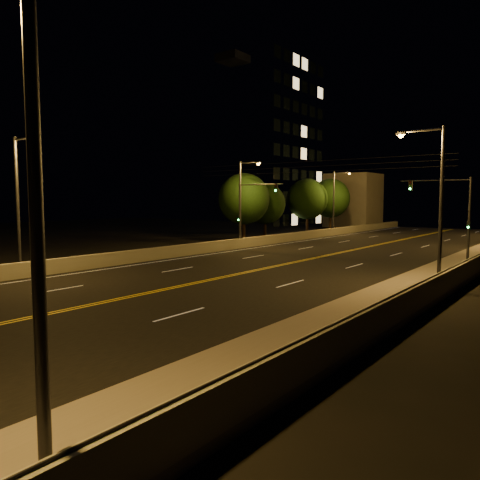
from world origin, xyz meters
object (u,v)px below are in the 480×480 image
Objects in this scene: traffic_signal_right at (455,210)px; streetlight_5 at (243,198)px; tree_0 at (244,199)px; tree_3 at (330,198)px; streetlight_0 at (25,187)px; streetlight_6 at (336,198)px; building_tower at (233,147)px; traffic_signal_left at (248,207)px; tree_2 at (307,199)px; streetlight_4 at (20,197)px; tree_1 at (265,204)px; streetlight_1 at (436,196)px.

streetlight_5 is at bearing 178.21° from traffic_signal_right.
tree_3 reaches higher than tree_0.
streetlight_0 and streetlight_5 have the same top height.
streetlight_6 is 0.32× the size of building_tower.
tree_0 is at bearing 167.63° from traffic_signal_right.
tree_2 is (-5.39, 21.74, 0.85)m from traffic_signal_left.
streetlight_4 reaches higher than tree_2.
traffic_signal_right is at bearing 48.02° from streetlight_4.
streetlight_4 is 33.61m from tree_1.
streetlight_0 reaches higher than tree_3.
tree_0 is 1.14× the size of tree_1.
streetlight_4 is 49.79m from tree_3.
traffic_signal_right is 32.58m from tree_2.
streetlight_1 reaches higher than traffic_signal_right.
tree_2 is (-4.32, 43.90, -0.10)m from streetlight_4.
streetlight_1 reaches higher than traffic_signal_left.
tree_2 is at bearing -97.20° from tree_3.
streetlight_0 and streetlight_1 have the same top height.
streetlight_6 reaches higher than tree_3.
traffic_signal_right is at bearing 97.50° from streetlight_1.
streetlight_6 is at bearing 90.00° from streetlight_5.
streetlight_1 is 1.26× the size of tree_1.
streetlight_0 is at bearing -59.91° from tree_1.
streetlight_1 reaches higher than tree_1.
traffic_signal_right is at bearing -30.01° from building_tower.
traffic_signal_left is at bearing -30.21° from streetlight_5.
building_tower reaches higher than traffic_signal_left.
tree_0 is at bearing 129.70° from traffic_signal_left.
streetlight_6 is 1.11× the size of tree_0.
streetlight_5 is 1.33× the size of traffic_signal_right.
tree_3 is (-3.59, 26.87, 0.02)m from streetlight_5.
tree_3 is at bearing 99.62° from traffic_signal_left.
streetlight_5 is 27.11m from tree_3.
streetlight_6 reaches higher than tree_0.
tree_3 is (-3.59, 5.68, 0.02)m from streetlight_6.
building_tower reaches higher than tree_2.
building_tower reaches higher than streetlight_1.
streetlight_4 is (-21.41, 11.21, 0.00)m from streetlight_0.
streetlight_0 reaches higher than tree_2.
streetlight_0 is 1.00× the size of streetlight_1.
streetlight_6 is at bearing 122.98° from streetlight_1.
streetlight_5 and streetlight_6 have the same top height.
streetlight_1 and streetlight_5 have the same top height.
traffic_signal_right is 44.31m from building_tower.
streetlight_0 is 1.26× the size of tree_1.
streetlight_1 is at bearing 90.00° from streetlight_0.
streetlight_1 is 41.79m from tree_2.
streetlight_5 is 5.43m from tree_0.
tree_1 is at bearing -92.80° from tree_3.
streetlight_1 is 34.14m from tree_1.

